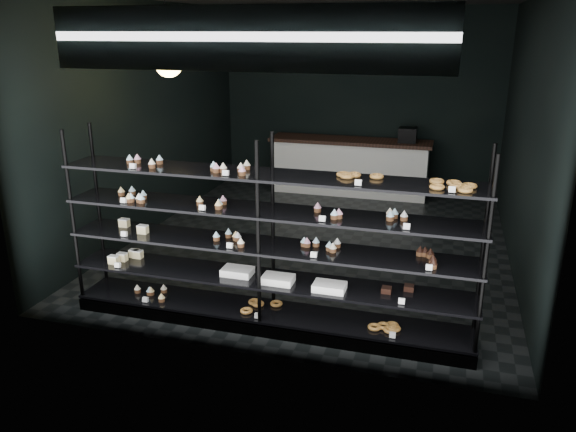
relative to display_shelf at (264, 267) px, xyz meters
The scene contains 5 objects.
room 2.64m from the display_shelf, 90.16° to the left, with size 5.01×6.01×3.20m.
display_shelf is the anchor object (origin of this frame).
signage 2.17m from the display_shelf, 90.81° to the right, with size 3.30×0.05×0.50m.
pendant_lamp 2.63m from the display_shelf, 142.20° to the left, with size 0.31×0.31×0.88m.
service_counter 4.95m from the display_shelf, 90.48° to the left, with size 2.83×0.65×1.23m.
Camera 1 is at (1.63, -7.19, 2.82)m, focal length 35.00 mm.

